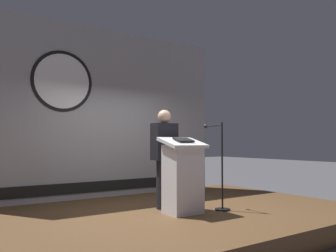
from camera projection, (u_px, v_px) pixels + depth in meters
ground_plane at (160, 231)px, 5.36m from camera, size 40.00×40.00×0.00m
stage_platform at (160, 221)px, 5.37m from camera, size 6.40×4.00×0.30m
banner_display at (109, 113)px, 6.97m from camera, size 4.90×0.12×3.33m
podium at (183, 176)px, 5.26m from camera, size 0.64×0.50×1.15m
speaker_person at (164, 158)px, 5.66m from camera, size 0.40×0.26×1.60m
microphone_stand at (220, 179)px, 5.56m from camera, size 0.24×0.56×1.40m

